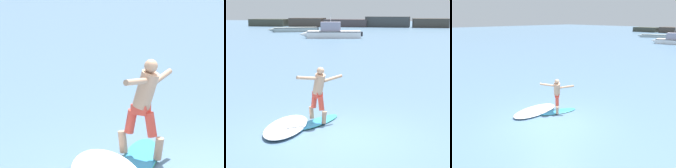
% 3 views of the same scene
% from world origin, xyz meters
% --- Properties ---
extents(surfboard, '(1.18, 1.99, 0.20)m').
position_xyz_m(surfboard, '(-0.78, 0.95, 0.03)').
color(surfboard, '#3296CE').
rests_on(surfboard, ground).
extents(surfer, '(1.06, 1.19, 1.58)m').
position_xyz_m(surfer, '(-0.72, 0.94, 0.98)').
color(surfer, tan).
rests_on(surfer, surfboard).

